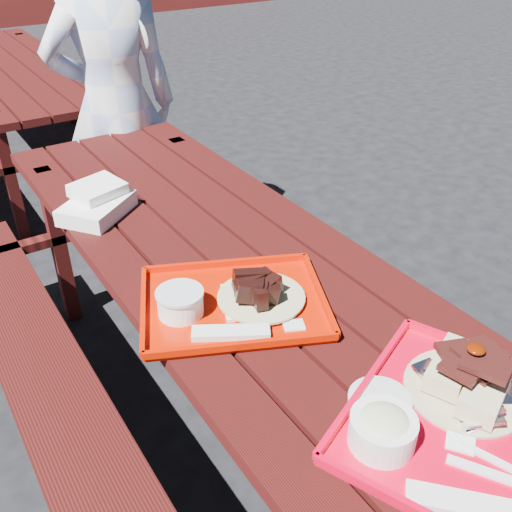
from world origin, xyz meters
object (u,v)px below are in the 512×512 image
Objects in this scene: near_tray at (441,408)px; far_tray at (231,302)px; picnic_table_near at (231,303)px; picnic_table_far at (16,93)px; person at (115,107)px.

near_tray is 1.02× the size of far_tray.
far_tray reaches higher than picnic_table_near.
near_tray is 0.59m from far_tray.
near_tray is at bearing -73.53° from far_tray.
picnic_table_near is 0.84m from near_tray.
near_tray is at bearing -88.09° from picnic_table_near.
picnic_table_far is at bearing 87.37° from far_tray.
far_tray is (-0.14, -0.24, 0.21)m from picnic_table_near.
far_tray is at bearing 106.47° from near_tray.
picnic_table_far is 1.45× the size of person.
far_tray is at bearing -120.09° from picnic_table_near.
person reaches higher than picnic_table_far.
near_tray is (0.03, -3.61, 0.23)m from picnic_table_far.
far_tray is (-0.14, -3.04, 0.21)m from picnic_table_far.
person is (0.16, 1.31, 0.27)m from picnic_table_near.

